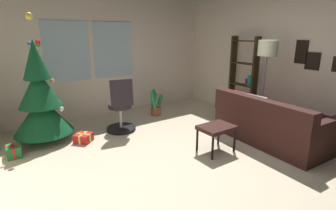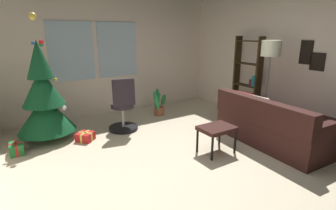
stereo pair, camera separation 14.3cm
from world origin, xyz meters
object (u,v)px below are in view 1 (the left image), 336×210
Objects in this scene: potted_plant at (155,104)px; gift_box_red at (83,138)px; couch at (283,126)px; office_chair at (121,111)px; bookshelf at (243,83)px; floor_lamp at (267,55)px; footstool at (216,129)px; holiday_tree at (41,101)px; gift_box_green at (14,151)px.

gift_box_red is at bearing -163.18° from potted_plant.
couch is 1.91× the size of office_chair.
gift_box_red is 1.91m from potted_plant.
couch is at bearing -110.67° from bookshelf.
potted_plant is at bearing 122.77° from floor_lamp.
bookshelf is at bearing 29.03° from footstool.
holiday_tree is at bearing 165.30° from bookshelf.
holiday_tree is (-2.14, 1.99, 0.35)m from footstool.
office_chair reaches higher than footstool.
bookshelf is at bearing 69.33° from couch.
couch reaches higher than gift_box_green.
bookshelf is (2.60, -0.68, 0.35)m from office_chair.
floor_lamp is (-0.32, -0.75, 0.67)m from bookshelf.
bookshelf is (3.89, -1.02, 0.04)m from holiday_tree.
gift_box_green is 1.84m from office_chair.
potted_plant reaches higher than footstool.
office_chair is at bearing 6.21° from gift_box_red.
gift_box_green is (-1.04, 0.05, 0.02)m from gift_box_red.
footstool is at bearing -62.80° from office_chair.
floor_lamp is (0.18, 0.59, 1.14)m from couch.
footstool is 2.04m from bookshelf.
gift_box_red is 0.35× the size of office_chair.
floor_lamp is at bearing -32.18° from office_chair.
gift_box_red is at bearing -2.52° from gift_box_green.
potted_plant reaches higher than gift_box_red.
couch is at bearing -16.39° from footstool.
couch is 7.17× the size of gift_box_green.
holiday_tree is at bearing -176.85° from potted_plant.
holiday_tree reaches higher than bookshelf.
potted_plant is (0.20, 2.12, -0.11)m from footstool.
couch is 1.51m from bookshelf.
office_chair is (0.76, 0.08, 0.34)m from gift_box_red.
floor_lamp reaches higher than office_chair.
floor_lamp is at bearing -18.86° from gift_box_green.
gift_box_red is 0.21× the size of floor_lamp.
office_chair is (-2.09, 2.02, 0.12)m from couch.
couch is 3.66× the size of footstool.
floor_lamp is at bearing 72.82° from couch.
couch is at bearing -34.83° from holiday_tree.
potted_plant is (1.82, 0.55, 0.19)m from gift_box_red.
footstool is 0.32× the size of floor_lamp.
gift_box_green is 4.50m from bookshelf.
potted_plant is at bearing 112.71° from couch.
gift_box_red is at bearing 156.06° from floor_lamp.
holiday_tree is 1.22× the size of bookshelf.
footstool is at bearing -31.31° from gift_box_green.
footstool is 0.87× the size of potted_plant.
holiday_tree is 0.94m from gift_box_red.
holiday_tree is 4.02m from bookshelf.
office_chair is 0.59× the size of bookshelf.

